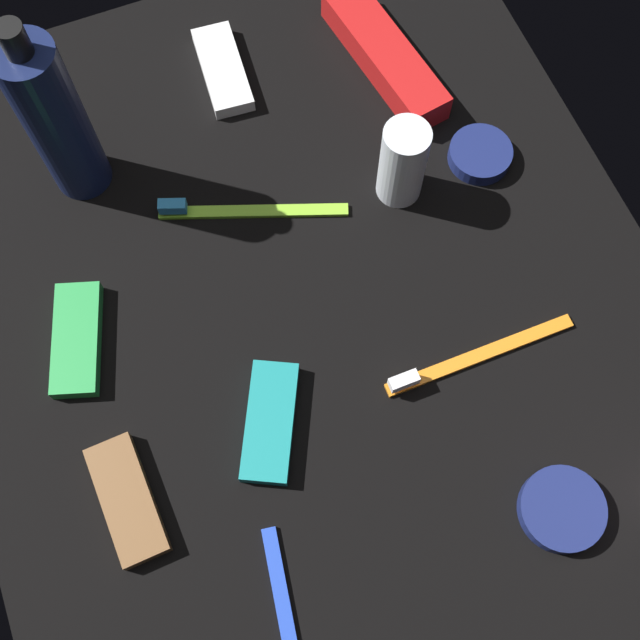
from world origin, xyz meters
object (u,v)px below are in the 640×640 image
(snack_bar_brown, at_px, (127,500))
(toothbrush_lime, at_px, (241,210))
(snack_bar_teal, at_px, (270,422))
(snack_bar_white, at_px, (223,70))
(deodorant_stick, at_px, (403,163))
(cream_tin_right, at_px, (480,154))
(cream_tin_left, at_px, (562,509))
(snack_bar_green, at_px, (77,339))
(toothbrush_orange, at_px, (469,358))
(toothpaste_box_red, at_px, (384,55))
(lotion_bottle, at_px, (55,120))

(snack_bar_brown, bearing_deg, toothbrush_lime, -41.15)
(snack_bar_teal, bearing_deg, snack_bar_white, 13.82)
(deodorant_stick, xyz_separation_m, cream_tin_right, (0.00, -0.09, -0.04))
(snack_bar_teal, xyz_separation_m, cream_tin_right, (0.17, -0.28, 0.00))
(cream_tin_left, bearing_deg, snack_bar_green, 48.60)
(toothbrush_orange, height_order, toothpaste_box_red, toothpaste_box_red)
(lotion_bottle, xyz_separation_m, toothbrush_orange, (-0.31, -0.26, -0.09))
(toothbrush_lime, bearing_deg, cream_tin_left, -157.32)
(snack_bar_brown, distance_m, cream_tin_right, 0.46)
(toothbrush_lime, xyz_separation_m, snack_bar_teal, (-0.20, 0.05, 0.00))
(snack_bar_green, height_order, cream_tin_right, same)
(snack_bar_teal, xyz_separation_m, cream_tin_left, (-0.16, -0.20, 0.00))
(toothbrush_lime, height_order, cream_tin_right, toothbrush_lime)
(cream_tin_right, bearing_deg, toothbrush_lime, 82.81)
(toothbrush_lime, bearing_deg, snack_bar_teal, 167.01)
(lotion_bottle, height_order, cream_tin_right, lotion_bottle)
(deodorant_stick, xyz_separation_m, snack_bar_white, (0.19, 0.11, -0.04))
(lotion_bottle, height_order, snack_bar_teal, lotion_bottle)
(lotion_bottle, distance_m, deodorant_stick, 0.31)
(lotion_bottle, distance_m, toothpaste_box_red, 0.33)
(snack_bar_green, xyz_separation_m, cream_tin_right, (0.04, -0.42, 0.00))
(toothbrush_orange, height_order, toothbrush_lime, same)
(snack_bar_white, relative_size, cream_tin_left, 1.47)
(snack_bar_green, distance_m, snack_bar_white, 0.31)
(snack_bar_white, bearing_deg, cream_tin_left, -162.63)
(deodorant_stick, height_order, snack_bar_green, deodorant_stick)
(deodorant_stick, height_order, snack_bar_brown, deodorant_stick)
(toothbrush_lime, height_order, cream_tin_left, toothbrush_lime)
(toothpaste_box_red, height_order, snack_bar_brown, toothpaste_box_red)
(toothbrush_orange, height_order, cream_tin_right, toothbrush_orange)
(lotion_bottle, xyz_separation_m, toothpaste_box_red, (0.01, -0.32, -0.08))
(toothbrush_lime, distance_m, snack_bar_white, 0.16)
(deodorant_stick, xyz_separation_m, cream_tin_left, (-0.33, -0.00, -0.04))
(snack_bar_white, height_order, cream_tin_left, same)
(toothpaste_box_red, distance_m, snack_bar_white, 0.16)
(snack_bar_brown, height_order, cream_tin_right, same)
(snack_bar_green, xyz_separation_m, snack_bar_brown, (-0.15, -0.00, 0.00))
(toothbrush_orange, bearing_deg, toothpaste_box_red, -9.97)
(deodorant_stick, relative_size, cream_tin_left, 1.31)
(snack_bar_teal, bearing_deg, toothbrush_orange, -66.56)
(toothpaste_box_red, xyz_separation_m, snack_bar_teal, (-0.31, 0.24, -0.01))
(snack_bar_teal, height_order, cream_tin_right, same)
(snack_bar_green, bearing_deg, deodorant_stick, -65.14)
(lotion_bottle, xyz_separation_m, snack_bar_white, (0.06, -0.16, -0.09))
(snack_bar_green, height_order, snack_bar_teal, same)
(toothbrush_lime, distance_m, toothpaste_box_red, 0.22)
(lotion_bottle, distance_m, snack_bar_white, 0.20)
(lotion_bottle, bearing_deg, cream_tin_left, -148.48)
(toothpaste_box_red, bearing_deg, snack_bar_teal, 133.34)
(toothpaste_box_red, relative_size, snack_bar_teal, 1.69)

